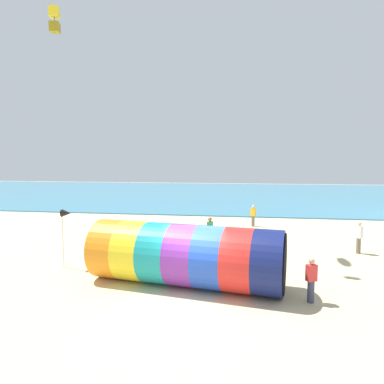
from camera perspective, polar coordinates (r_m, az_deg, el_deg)
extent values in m
plane|color=#CCBA8C|center=(13.16, -0.47, -17.22)|extent=(120.00, 120.00, 0.00)
cube|color=teal|center=(50.16, 6.31, -0.27)|extent=(120.00, 40.00, 0.10)
cylinder|color=orange|center=(15.36, -13.16, -9.13)|extent=(1.50, 2.63, 2.48)
cylinder|color=yellow|center=(14.83, -9.45, -9.59)|extent=(1.50, 2.63, 2.48)
cylinder|color=teal|center=(14.37, -5.47, -10.03)|extent=(1.50, 2.63, 2.48)
cylinder|color=purple|center=(13.98, -1.24, -10.45)|extent=(1.50, 2.63, 2.48)
cylinder|color=blue|center=(13.67, 3.23, -10.83)|extent=(1.50, 2.63, 2.48)
cylinder|color=red|center=(13.44, 7.88, -11.16)|extent=(1.50, 2.63, 2.48)
cylinder|color=navy|center=(13.31, 12.67, -11.42)|extent=(1.50, 2.63, 2.48)
cylinder|color=black|center=(13.27, 15.18, -11.53)|extent=(0.43, 2.26, 2.28)
cylinder|color=#383D56|center=(13.33, 19.19, -15.41)|extent=(0.24, 0.24, 0.79)
cube|color=red|center=(13.11, 19.28, -12.59)|extent=(0.42, 0.36, 0.59)
sphere|color=tan|center=(12.98, 19.34, -10.82)|extent=(0.21, 0.21, 0.21)
cube|color=yellow|center=(22.58, -21.98, 26.05)|extent=(0.62, 0.62, 0.54)
cube|color=olive|center=(22.30, -21.90, 24.10)|extent=(0.62, 0.62, 0.54)
cylinder|color=black|center=(22.44, -21.94, 25.08)|extent=(0.02, 0.02, 1.45)
cylinder|color=#726651|center=(26.40, 10.14, -4.80)|extent=(0.24, 0.24, 0.79)
cube|color=yellow|center=(26.29, 10.16, -3.31)|extent=(0.42, 0.38, 0.60)
sphere|color=beige|center=(26.23, 10.18, -2.39)|extent=(0.22, 0.22, 0.22)
cylinder|color=#726651|center=(19.83, 2.98, -8.05)|extent=(0.24, 0.24, 0.87)
cube|color=#338C4C|center=(19.67, 2.99, -5.88)|extent=(0.34, 0.42, 0.66)
sphere|color=#9E7051|center=(19.58, 3.00, -4.55)|extent=(0.24, 0.24, 0.24)
cylinder|color=#726651|center=(20.72, 25.98, -8.05)|extent=(0.24, 0.24, 0.85)
cube|color=white|center=(20.56, 26.07, -6.02)|extent=(0.38, 0.42, 0.64)
sphere|color=beige|center=(20.48, 26.13, -4.77)|extent=(0.23, 0.23, 0.23)
cylinder|color=silver|center=(17.27, -20.72, -7.23)|extent=(0.05, 0.05, 2.76)
cone|color=black|center=(16.94, -20.21, -3.32)|extent=(0.45, 0.36, 0.36)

